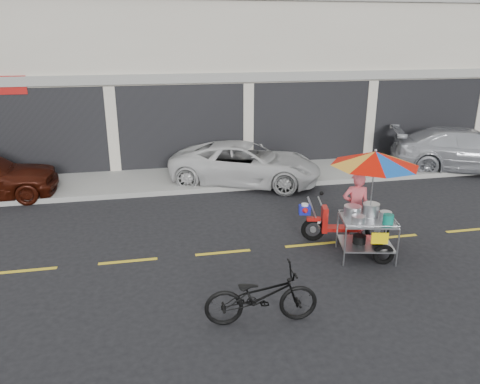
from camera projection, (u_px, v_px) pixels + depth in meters
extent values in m
plane|color=black|center=(311.00, 245.00, 10.47)|extent=(90.00, 90.00, 0.00)
cube|color=gray|center=(254.00, 173.00, 15.54)|extent=(45.00, 3.00, 0.15)
cube|color=beige|center=(227.00, 45.00, 18.90)|extent=(36.00, 8.00, 8.00)
cube|color=black|center=(248.00, 127.00, 15.99)|extent=(35.28, 0.06, 2.90)
cube|color=gray|center=(249.00, 77.00, 15.44)|extent=(36.00, 0.12, 0.30)
cube|color=gold|center=(311.00, 244.00, 10.47)|extent=(42.00, 0.10, 0.01)
imported|color=silver|center=(246.00, 164.00, 14.52)|extent=(5.08, 3.72, 1.28)
imported|color=#ABAEB4|center=(467.00, 150.00, 15.82)|extent=(5.37, 3.67, 1.44)
imported|color=black|center=(261.00, 296.00, 7.53)|extent=(1.89, 0.78, 0.97)
torus|color=black|center=(313.00, 230.00, 10.59)|extent=(0.56, 0.23, 0.55)
torus|color=black|center=(377.00, 230.00, 10.56)|extent=(0.56, 0.23, 0.55)
cylinder|color=#9EA0A5|center=(313.00, 230.00, 10.59)|extent=(0.14, 0.09, 0.13)
cylinder|color=#9EA0A5|center=(377.00, 230.00, 10.56)|extent=(0.14, 0.09, 0.13)
cube|color=red|center=(314.00, 219.00, 10.51)|extent=(0.33, 0.18, 0.08)
cylinder|color=#9EA0A5|center=(314.00, 213.00, 10.46)|extent=(0.35, 0.13, 0.78)
cube|color=red|center=(324.00, 219.00, 10.50)|extent=(0.19, 0.35, 0.58)
cube|color=red|center=(343.00, 228.00, 10.56)|extent=(0.81, 0.44, 0.08)
cube|color=red|center=(363.00, 219.00, 10.48)|extent=(0.76, 0.41, 0.39)
cube|color=black|center=(360.00, 210.00, 10.41)|extent=(0.66, 0.37, 0.10)
cylinder|color=#9EA0A5|center=(320.00, 201.00, 10.37)|extent=(0.15, 0.52, 0.03)
sphere|color=black|center=(322.00, 193.00, 10.51)|extent=(0.10, 0.10, 0.10)
cylinder|color=white|center=(319.00, 222.00, 10.53)|extent=(0.14, 0.14, 0.05)
cube|color=#121998|center=(305.00, 210.00, 10.44)|extent=(0.29, 0.26, 0.19)
cylinder|color=white|center=(305.00, 205.00, 10.40)|extent=(0.19, 0.19, 0.05)
cone|color=red|center=(305.00, 212.00, 10.28)|extent=(0.22, 0.25, 0.17)
torus|color=black|center=(383.00, 254.00, 9.53)|extent=(0.45, 0.19, 0.44)
cylinder|color=#9EA0A5|center=(345.00, 247.00, 9.40)|extent=(0.04, 0.04, 0.82)
cylinder|color=#9EA0A5|center=(337.00, 230.00, 10.22)|extent=(0.04, 0.04, 0.82)
cylinder|color=#9EA0A5|center=(398.00, 248.00, 9.37)|extent=(0.04, 0.04, 0.82)
cylinder|color=#9EA0A5|center=(386.00, 231.00, 10.19)|extent=(0.04, 0.04, 0.82)
cube|color=#9EA0A5|center=(366.00, 244.00, 9.83)|extent=(1.23, 1.08, 0.03)
cube|color=#9EA0A5|center=(368.00, 221.00, 9.66)|extent=(1.23, 1.08, 0.04)
cylinder|color=#9EA0A5|center=(373.00, 226.00, 9.23)|extent=(1.04, 0.26, 0.02)
cylinder|color=#9EA0A5|center=(363.00, 210.00, 10.05)|extent=(1.04, 0.26, 0.02)
cylinder|color=#9EA0A5|center=(342.00, 218.00, 9.66)|extent=(0.22, 0.85, 0.02)
cylinder|color=#9EA0A5|center=(394.00, 218.00, 9.63)|extent=(0.22, 0.85, 0.02)
cylinder|color=#9EA0A5|center=(361.00, 235.00, 10.24)|extent=(0.20, 0.71, 0.04)
cylinder|color=#9EA0A5|center=(363.00, 215.00, 10.09)|extent=(0.20, 0.71, 0.04)
cube|color=yellow|center=(380.00, 238.00, 9.28)|extent=(0.33, 0.10, 0.24)
cylinder|color=#B7B7BC|center=(352.00, 211.00, 9.81)|extent=(0.43, 0.43, 0.21)
cylinder|color=#B7B7BC|center=(371.00, 210.00, 9.81)|extent=(0.41, 0.41, 0.26)
cylinder|color=#B7B7BC|center=(386.00, 216.00, 9.67)|extent=(0.29, 0.29, 0.14)
cylinder|color=#B7B7BC|center=(358.00, 220.00, 9.48)|extent=(0.33, 0.33, 0.13)
cylinder|color=#0D7763|center=(388.00, 219.00, 9.39)|extent=(0.25, 0.25, 0.21)
cylinder|color=black|center=(359.00, 239.00, 9.80)|extent=(0.32, 0.32, 0.17)
cylinder|color=black|center=(378.00, 240.00, 9.80)|extent=(0.28, 0.28, 0.15)
cylinder|color=#9EA0A5|center=(372.00, 186.00, 9.52)|extent=(0.03, 0.03, 1.44)
sphere|color=#9EA0A5|center=(376.00, 150.00, 9.28)|extent=(0.06, 0.06, 0.06)
imported|color=#DF5660|center=(355.00, 207.00, 10.39)|extent=(0.67, 0.52, 1.63)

